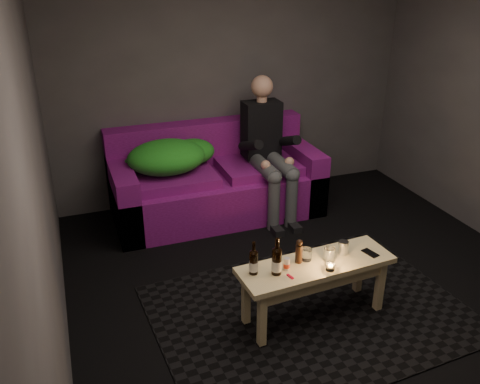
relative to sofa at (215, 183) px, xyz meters
The scene contains 17 objects.
floor 1.89m from the sofa, 78.62° to the right, with size 4.50×4.50×0.00m, color black.
room 1.92m from the sofa, 74.83° to the right, with size 4.50×4.50×4.50m.
rug 1.98m from the sofa, 85.31° to the right, with size 2.37×1.72×0.01m, color black.
sofa is the anchor object (origin of this frame).
green_blanket 0.59m from the sofa, behind, with size 0.96×0.65×0.33m.
person 0.69m from the sofa, 18.48° to the right, with size 0.39×0.90×1.45m.
coffee_table 2.00m from the sofa, 85.43° to the right, with size 1.21×0.45×0.49m.
beer_bottle_a 2.00m from the sofa, 99.46° to the right, with size 0.06×0.06×0.25m.
beer_bottle_b 2.05m from the sofa, 94.97° to the right, with size 0.07×0.07×0.29m.
salt_shaker 2.01m from the sofa, 92.43° to the right, with size 0.04×0.04×0.09m, color silver.
pepper_mill 1.95m from the sofa, 88.87° to the right, with size 0.05×0.05×0.14m, color black.
tumbler_back 1.94m from the sofa, 86.82° to the right, with size 0.08×0.08×0.09m, color white.
tealight 2.13m from the sofa, 84.42° to the right, with size 0.07×0.07×0.05m.
tumbler_front 2.03m from the sofa, 82.61° to the right, with size 0.08×0.08×0.11m, color white.
steel_cup 2.00m from the sofa, 78.19° to the right, with size 0.08×0.08×0.11m, color silver.
smartphone 2.11m from the sofa, 73.31° to the right, with size 0.07×0.13×0.01m, color black.
red_lighter 2.11m from the sofa, 92.81° to the right, with size 0.02×0.06×0.01m, color red.
Camera 1 is at (-1.83, -2.97, 2.51)m, focal length 38.00 mm.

